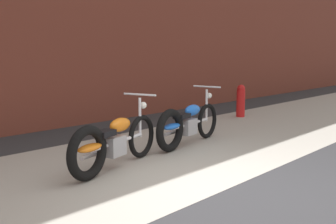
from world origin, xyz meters
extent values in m
plane|color=#2D2D30|center=(0.00, 0.00, 0.00)|extent=(80.00, 80.00, 0.00)
cube|color=#9E998E|center=(0.00, 1.75, 0.00)|extent=(36.00, 3.50, 0.01)
torus|color=black|center=(0.37, 1.85, 0.34)|extent=(0.68, 0.25, 0.68)
torus|color=black|center=(-0.89, 1.51, 0.36)|extent=(0.74, 0.31, 0.73)
cylinder|color=silver|center=(-0.26, 1.68, 0.38)|extent=(1.21, 0.37, 0.06)
cube|color=#99999E|center=(-0.34, 1.66, 0.34)|extent=(0.37, 0.30, 0.28)
ellipsoid|color=orange|center=(-0.19, 1.70, 0.62)|extent=(0.47, 0.30, 0.20)
ellipsoid|color=orange|center=(-0.84, 1.53, 0.42)|extent=(0.47, 0.29, 0.10)
cube|color=black|center=(-0.53, 1.61, 0.56)|extent=(0.32, 0.27, 0.08)
cylinder|color=silver|center=(0.33, 1.84, 0.65)|extent=(0.05, 0.05, 0.62)
cylinder|color=silver|center=(0.33, 1.84, 1.01)|extent=(0.18, 0.57, 0.03)
sphere|color=white|center=(0.42, 1.86, 0.83)|extent=(0.11, 0.11, 0.11)
cylinder|color=silver|center=(-0.61, 1.74, 0.26)|extent=(0.55, 0.20, 0.06)
torus|color=black|center=(2.22, 1.98, 0.34)|extent=(0.68, 0.19, 0.68)
torus|color=black|center=(0.94, 1.76, 0.36)|extent=(0.74, 0.25, 0.73)
cylinder|color=silver|center=(1.58, 1.87, 0.38)|extent=(1.23, 0.26, 0.06)
cube|color=#99999E|center=(1.50, 1.86, 0.34)|extent=(0.35, 0.27, 0.28)
ellipsoid|color=blue|center=(1.66, 1.88, 0.62)|extent=(0.47, 0.26, 0.20)
ellipsoid|color=blue|center=(0.99, 1.77, 0.42)|extent=(0.46, 0.25, 0.10)
cube|color=black|center=(1.30, 1.82, 0.56)|extent=(0.31, 0.24, 0.08)
cylinder|color=silver|center=(2.18, 1.97, 0.65)|extent=(0.05, 0.05, 0.62)
cylinder|color=silver|center=(2.18, 1.97, 1.01)|extent=(0.13, 0.58, 0.03)
sphere|color=white|center=(2.28, 1.99, 0.83)|extent=(0.11, 0.11, 0.11)
cylinder|color=silver|center=(1.24, 1.97, 0.26)|extent=(0.55, 0.15, 0.06)
cylinder|color=red|center=(4.85, 2.93, 0.35)|extent=(0.22, 0.22, 0.70)
sphere|color=red|center=(4.85, 2.93, 0.74)|extent=(0.20, 0.20, 0.20)
camera|label=1|loc=(-3.73, -2.62, 1.64)|focal=41.73mm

